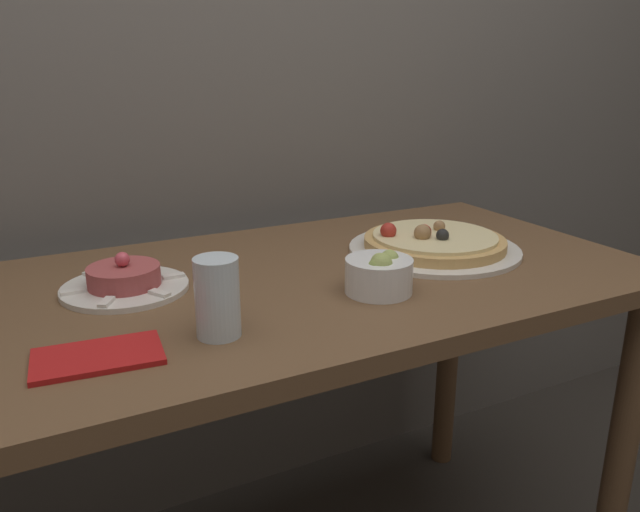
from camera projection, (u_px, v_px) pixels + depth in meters
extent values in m
cube|color=slate|center=(205.00, 3.00, 1.42)|extent=(8.00, 0.05, 2.60)
cube|color=brown|center=(296.00, 284.00, 1.18)|extent=(1.37, 0.70, 0.03)
cylinder|color=brown|center=(621.00, 454.00, 1.33)|extent=(0.06, 0.06, 0.76)
cylinder|color=brown|center=(449.00, 347.00, 1.82)|extent=(0.06, 0.06, 0.76)
cylinder|color=silver|center=(434.00, 249.00, 1.32)|extent=(0.36, 0.36, 0.01)
cylinder|color=tan|center=(434.00, 242.00, 1.31)|extent=(0.30, 0.30, 0.02)
cylinder|color=beige|center=(435.00, 236.00, 1.31)|extent=(0.26, 0.26, 0.01)
sphere|color=#B22D23|center=(388.00, 231.00, 1.30)|extent=(0.03, 0.03, 0.03)
sphere|color=#997047|center=(422.00, 233.00, 1.28)|extent=(0.04, 0.04, 0.04)
sphere|color=#997047|center=(439.00, 226.00, 1.34)|extent=(0.03, 0.03, 0.03)
sphere|color=black|center=(443.00, 235.00, 1.27)|extent=(0.03, 0.03, 0.03)
sphere|color=#B22D23|center=(424.00, 232.00, 1.29)|extent=(0.03, 0.03, 0.03)
cylinder|color=silver|center=(125.00, 288.00, 1.10)|extent=(0.22, 0.22, 0.01)
cylinder|color=#A84747|center=(124.00, 276.00, 1.09)|extent=(0.13, 0.13, 0.03)
sphere|color=#DB4C5B|center=(122.00, 259.00, 1.08)|extent=(0.03, 0.03, 0.03)
cube|color=white|center=(173.00, 276.00, 1.13)|extent=(0.04, 0.02, 0.01)
cube|color=white|center=(141.00, 268.00, 1.18)|extent=(0.03, 0.04, 0.01)
cube|color=white|center=(93.00, 275.00, 1.14)|extent=(0.03, 0.04, 0.01)
cube|color=white|center=(72.00, 292.00, 1.06)|extent=(0.04, 0.02, 0.01)
cube|color=white|center=(106.00, 302.00, 1.01)|extent=(0.03, 0.04, 0.01)
cube|color=white|center=(160.00, 293.00, 1.05)|extent=(0.03, 0.04, 0.01)
cylinder|color=white|center=(379.00, 276.00, 1.08)|extent=(0.12, 0.12, 0.06)
sphere|color=#B7BC70|center=(380.00, 261.00, 1.08)|extent=(0.03, 0.03, 0.03)
sphere|color=#8EA34C|center=(376.00, 266.00, 1.05)|extent=(0.03, 0.03, 0.03)
sphere|color=#A3B25B|center=(390.00, 259.00, 1.09)|extent=(0.03, 0.03, 0.03)
sphere|color=#A3B25B|center=(381.00, 265.00, 1.06)|extent=(0.04, 0.04, 0.04)
cylinder|color=silver|center=(217.00, 297.00, 0.90)|extent=(0.07, 0.07, 0.12)
cube|color=red|center=(98.00, 357.00, 0.85)|extent=(0.18, 0.12, 0.01)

